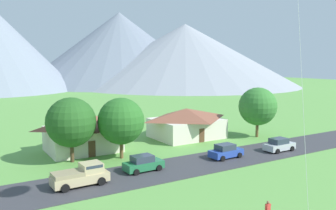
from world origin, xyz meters
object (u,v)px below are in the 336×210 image
(pickup_truck_sand_west_side, at_px, (82,175))
(parked_car_blue_east_end, at_px, (226,151))
(tree_right_of_center, at_px, (71,122))
(parked_car_green_west_end, at_px, (143,164))
(house_left_center, at_px, (186,122))
(tree_center, at_px, (258,106))
(house_right_center, at_px, (83,132))
(parked_car_silver_mid_west, at_px, (279,145))
(tree_left_of_center, at_px, (121,121))

(pickup_truck_sand_west_side, bearing_deg, parked_car_blue_east_end, 0.87)
(tree_right_of_center, relative_size, parked_car_green_west_end, 1.77)
(house_left_center, distance_m, parked_car_blue_east_end, 12.71)
(tree_center, relative_size, tree_right_of_center, 1.02)
(tree_center, xyz_separation_m, parked_car_blue_east_end, (-12.20, -6.91, -3.88))
(house_right_center, xyz_separation_m, parked_car_silver_mid_west, (21.53, -13.45, -1.71))
(parked_car_green_west_end, xyz_separation_m, parked_car_blue_east_end, (10.80, -0.63, 0.00))
(tree_center, bearing_deg, parked_car_green_west_end, -164.71)
(parked_car_green_west_end, height_order, pickup_truck_sand_west_side, pickup_truck_sand_west_side)
(house_right_center, bearing_deg, tree_right_of_center, -122.18)
(tree_right_of_center, height_order, parked_car_silver_mid_west, tree_right_of_center)
(tree_right_of_center, distance_m, pickup_truck_sand_west_side, 9.27)
(parked_car_green_west_end, bearing_deg, pickup_truck_sand_west_side, -172.65)
(parked_car_silver_mid_west, bearing_deg, tree_center, 62.58)
(house_right_center, xyz_separation_m, pickup_truck_sand_west_side, (-4.27, -12.66, -1.52))
(house_left_center, bearing_deg, parked_car_green_west_end, -139.15)
(parked_car_green_west_end, bearing_deg, tree_left_of_center, 88.02)
(tree_center, distance_m, tree_right_of_center, 28.37)
(tree_right_of_center, distance_m, parked_car_silver_mid_west, 26.17)
(tree_left_of_center, height_order, tree_right_of_center, tree_right_of_center)
(tree_center, distance_m, parked_car_blue_east_end, 14.55)
(parked_car_green_west_end, distance_m, pickup_truck_sand_west_side, 6.99)
(parked_car_green_west_end, xyz_separation_m, parked_car_silver_mid_west, (18.87, -1.68, 0.00))
(house_right_center, bearing_deg, parked_car_blue_east_end, -42.63)
(tree_right_of_center, xyz_separation_m, parked_car_blue_east_end, (16.14, -8.13, -3.78))
(parked_car_blue_east_end, xyz_separation_m, pickup_truck_sand_west_side, (-17.73, -0.27, 0.19))
(tree_right_of_center, bearing_deg, tree_left_of_center, -14.77)
(house_right_center, height_order, tree_center, tree_center)
(house_right_center, xyz_separation_m, tree_right_of_center, (-2.68, -4.26, 2.07))
(tree_center, xyz_separation_m, tree_right_of_center, (-28.35, 1.22, -0.10))
(tree_left_of_center, bearing_deg, parked_car_blue_east_end, -32.19)
(tree_right_of_center, distance_m, parked_car_green_west_end, 9.96)
(tree_right_of_center, xyz_separation_m, parked_car_silver_mid_west, (24.21, -9.19, -3.78))
(parked_car_blue_east_end, bearing_deg, pickup_truck_sand_west_side, -179.13)
(house_left_center, distance_m, tree_right_of_center, 19.47)
(tree_center, bearing_deg, parked_car_blue_east_end, -150.47)
(house_right_center, height_order, tree_left_of_center, tree_left_of_center)
(tree_left_of_center, distance_m, tree_right_of_center, 5.74)
(tree_left_of_center, distance_m, parked_car_silver_mid_west, 20.52)
(parked_car_green_west_end, bearing_deg, parked_car_silver_mid_west, -5.10)
(house_left_center, distance_m, house_right_center, 16.19)
(house_right_center, distance_m, tree_center, 26.33)
(tree_left_of_center, bearing_deg, house_right_center, 116.63)
(house_left_center, bearing_deg, tree_center, -29.74)
(house_left_center, bearing_deg, house_right_center, 179.77)
(parked_car_blue_east_end, bearing_deg, parked_car_green_west_end, 176.68)
(tree_left_of_center, xyz_separation_m, parked_car_blue_east_end, (10.59, -6.67, -3.65))
(parked_car_silver_mid_west, xyz_separation_m, pickup_truck_sand_west_side, (-25.80, 0.79, 0.19))
(tree_right_of_center, relative_size, parked_car_silver_mid_west, 1.79)
(house_left_center, xyz_separation_m, parked_car_silver_mid_west, (5.34, -13.38, -1.46))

